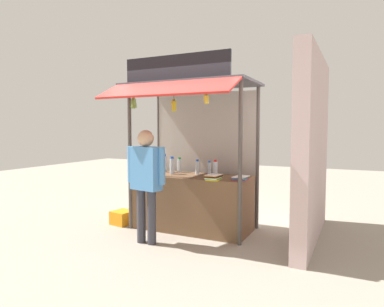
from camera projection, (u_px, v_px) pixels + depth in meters
ground_plane at (192, 229)px, 5.55m from camera, size 20.00×20.00×0.00m
stall_counter at (192, 202)px, 5.52m from camera, size 1.85×0.77×0.88m
stall_structure at (195, 128)px, 5.54m from camera, size 2.05×1.63×2.67m
water_bottle_front_right at (180, 165)px, 5.88m from camera, size 0.07×0.07×0.26m
water_bottle_far_left at (209, 168)px, 5.60m from camera, size 0.06×0.06×0.22m
water_bottle_front_left at (215, 169)px, 5.34m from camera, size 0.07×0.07×0.26m
water_bottle_left at (172, 166)px, 5.64m from camera, size 0.08×0.08×0.29m
water_bottle_mid_left at (197, 167)px, 5.60m from camera, size 0.07×0.07×0.25m
water_bottle_far_right at (164, 164)px, 5.91m from camera, size 0.09×0.09×0.31m
magazine_stack_back_right at (151, 172)px, 5.59m from camera, size 0.21×0.31×0.07m
magazine_stack_mid_right at (214, 177)px, 5.00m from camera, size 0.21×0.29×0.08m
magazine_stack_center at (241, 178)px, 5.00m from camera, size 0.21×0.32×0.05m
banana_bunch_rightmost at (134, 104)px, 5.31m from camera, size 0.11×0.10×0.26m
banana_bunch_inner_left at (174, 106)px, 5.00m from camera, size 0.09×0.09×0.32m
banana_bunch_inner_right at (206, 99)px, 4.77m from camera, size 0.10×0.10×0.23m
vendor_person at (146, 176)px, 4.81m from camera, size 0.61×0.28×1.60m
plastic_crate at (123, 217)px, 5.84m from camera, size 0.37×0.37×0.22m
neighbour_wall at (313, 149)px, 4.95m from camera, size 0.20×2.40×2.65m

